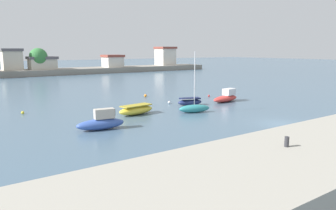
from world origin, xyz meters
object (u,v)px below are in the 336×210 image
object	(u,v)px
mooring_bollard	(287,142)
mooring_buoy_3	(145,96)
moored_boat_4	(226,97)
mooring_buoy_2	(209,96)
moored_boat_1	(136,110)
moored_boat_3	(190,102)
moored_boat_2	(194,108)
mooring_buoy_1	(23,113)
mooring_buoy_0	(169,102)
mooring_buoy_4	(138,106)
moored_boat_0	(101,122)

from	to	relation	value
mooring_bollard	mooring_buoy_3	world-z (taller)	mooring_bollard
moored_boat_4	mooring_buoy_2	distance (m)	4.74
moored_boat_1	mooring_buoy_3	bearing A→B (deg)	46.45
moored_boat_3	mooring_buoy_3	bearing A→B (deg)	110.53
moored_boat_2	moored_boat_3	distance (m)	4.68
moored_boat_3	mooring_buoy_1	bearing A→B (deg)	175.97
moored_boat_4	mooring_buoy_1	xyz separation A→B (m)	(-24.65, 6.52, -0.44)
moored_boat_1	moored_boat_3	size ratio (longest dim) A/B	1.32
moored_boat_3	mooring_buoy_0	distance (m)	2.92
mooring_bollard	mooring_buoy_2	world-z (taller)	mooring_bollard
moored_boat_2	moored_boat_3	size ratio (longest dim) A/B	1.99
mooring_buoy_3	mooring_buoy_4	world-z (taller)	mooring_buoy_3
moored_boat_4	mooring_bollard	bearing A→B (deg)	-138.76
moored_boat_0	mooring_buoy_3	bearing A→B (deg)	55.31
mooring_bollard	mooring_buoy_4	size ratio (longest dim) A/B	2.03
mooring_bollard	moored_boat_2	world-z (taller)	moored_boat_2
moored_boat_1	moored_boat_4	bearing A→B (deg)	-5.96
moored_boat_2	mooring_buoy_3	world-z (taller)	moored_boat_2
moored_boat_3	mooring_buoy_1	world-z (taller)	moored_boat_3
mooring_bollard	mooring_buoy_1	bearing A→B (deg)	105.11
mooring_bollard	mooring_buoy_3	bearing A→B (deg)	72.16
mooring_buoy_1	moored_boat_4	bearing A→B (deg)	-14.80
moored_boat_0	mooring_buoy_4	xyz separation A→B (m)	(7.99, 7.81, -0.52)
moored_boat_2	mooring_buoy_3	bearing A→B (deg)	101.97
mooring_buoy_1	moored_boat_3	bearing A→B (deg)	-17.89
moored_boat_0	mooring_buoy_4	world-z (taller)	moored_boat_0
mooring_buoy_2	moored_boat_0	bearing A→B (deg)	-156.03
moored_boat_1	mooring_buoy_4	distance (m)	4.41
mooring_buoy_2	mooring_buoy_3	size ratio (longest dim) A/B	0.74
mooring_bollard	moored_boat_2	distance (m)	20.03
moored_boat_1	mooring_buoy_0	distance (m)	7.84
moored_boat_1	mooring_buoy_3	size ratio (longest dim) A/B	10.71
moored_boat_4	mooring_buoy_2	xyz separation A→B (m)	(0.97, 4.62, -0.45)
moored_boat_0	mooring_buoy_0	world-z (taller)	moored_boat_0
moored_boat_1	mooring_buoy_4	size ratio (longest dim) A/B	17.73
moored_boat_1	moored_boat_4	world-z (taller)	moored_boat_4
mooring_buoy_0	moored_boat_1	bearing A→B (deg)	-152.12
mooring_buoy_0	mooring_buoy_4	bearing A→B (deg)	178.76
moored_boat_2	moored_boat_4	size ratio (longest dim) A/B	1.35
mooring_buoy_0	mooring_buoy_3	bearing A→B (deg)	86.64
mooring_bollard	mooring_buoy_2	xyz separation A→B (m)	(18.08, 26.05, -2.33)
moored_boat_0	moored_boat_1	distance (m)	7.01
mooring_bollard	moored_boat_1	distance (m)	21.01
moored_boat_1	mooring_buoy_3	world-z (taller)	moored_boat_1
mooring_bollard	moored_boat_1	xyz separation A→B (m)	(2.74, 20.74, -1.98)
mooring_bollard	moored_boat_0	size ratio (longest dim) A/B	0.12
moored_boat_3	mooring_buoy_0	size ratio (longest dim) A/B	9.65
mooring_buoy_2	mooring_buoy_4	distance (m)	13.16
mooring_bollard	moored_boat_0	bearing A→B (deg)	100.15
mooring_buoy_1	mooring_buoy_4	world-z (taller)	mooring_buoy_1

